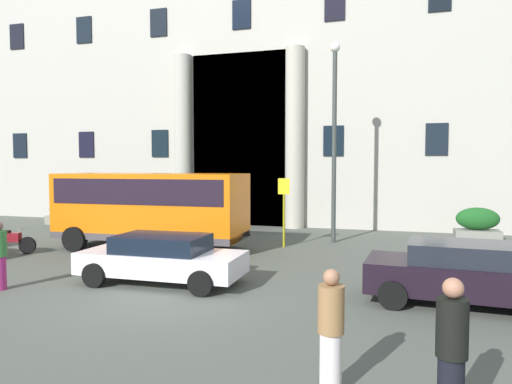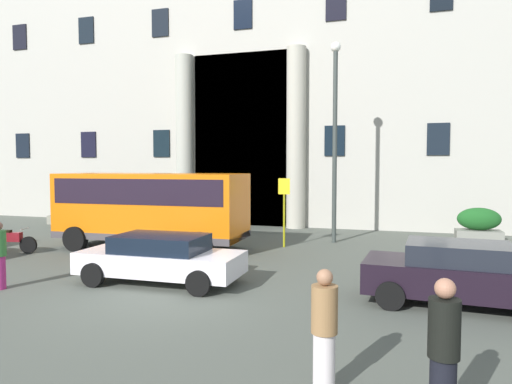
# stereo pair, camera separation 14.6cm
# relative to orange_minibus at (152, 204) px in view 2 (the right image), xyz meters

# --- Properties ---
(ground_plane) EXTENTS (80.00, 64.00, 0.12)m
(ground_plane) POSITION_rel_orange_minibus_xyz_m (3.39, -5.50, -1.73)
(ground_plane) COLOR #4D524A
(office_building_facade) EXTENTS (41.06, 9.72, 19.56)m
(office_building_facade) POSITION_rel_orange_minibus_xyz_m (3.38, 11.98, 8.10)
(office_building_facade) COLOR #ACA99F
(office_building_facade) RESTS_ON ground_plane
(orange_minibus) EXTENTS (6.99, 2.82, 2.80)m
(orange_minibus) POSITION_rel_orange_minibus_xyz_m (0.00, 0.00, 0.00)
(orange_minibus) COLOR orange
(orange_minibus) RESTS_ON ground_plane
(bus_stop_sign) EXTENTS (0.44, 0.08, 2.62)m
(bus_stop_sign) POSITION_rel_orange_minibus_xyz_m (4.61, 1.78, -0.05)
(bus_stop_sign) COLOR #999914
(bus_stop_sign) RESTS_ON ground_plane
(hedge_planter_far_east) EXTENTS (1.83, 0.74, 1.20)m
(hedge_planter_far_east) POSITION_rel_orange_minibus_xyz_m (-8.02, 5.04, -1.09)
(hedge_planter_far_east) COLOR gray
(hedge_planter_far_east) RESTS_ON ground_plane
(hedge_planter_entrance_left) EXTENTS (1.99, 0.93, 1.33)m
(hedge_planter_entrance_left) POSITION_rel_orange_minibus_xyz_m (-2.62, 5.36, -1.03)
(hedge_planter_entrance_left) COLOR slate
(hedge_planter_entrance_left) RESTS_ON ground_plane
(hedge_planter_west) EXTENTS (1.69, 0.92, 1.43)m
(hedge_planter_west) POSITION_rel_orange_minibus_xyz_m (11.81, 4.85, -0.98)
(hedge_planter_west) COLOR gray
(hedge_planter_west) RESTS_ON ground_plane
(parked_sedan_second) EXTENTS (4.13, 2.18, 1.40)m
(parked_sedan_second) POSITION_rel_orange_minibus_xyz_m (10.03, -4.21, -0.95)
(parked_sedan_second) COLOR black
(parked_sedan_second) RESTS_ON ground_plane
(parked_hatchback_near) EXTENTS (4.32, 1.96, 1.28)m
(parked_hatchback_near) POSITION_rel_orange_minibus_xyz_m (2.77, -4.39, -1.00)
(parked_hatchback_near) COLOR white
(parked_hatchback_near) RESTS_ON ground_plane
(motorcycle_near_kerb) EXTENTS (1.98, 0.72, 0.89)m
(motorcycle_near_kerb) POSITION_rel_orange_minibus_xyz_m (-4.44, -2.29, -1.22)
(motorcycle_near_kerb) COLOR black
(motorcycle_near_kerb) RESTS_ON ground_plane
(scooter_by_planter) EXTENTS (1.97, 0.66, 0.89)m
(scooter_by_planter) POSITION_rel_orange_minibus_xyz_m (10.90, -2.51, -1.22)
(scooter_by_planter) COLOR black
(scooter_by_planter) RESTS_ON ground_plane
(motorcycle_far_end) EXTENTS (1.91, 0.55, 0.89)m
(motorcycle_far_end) POSITION_rel_orange_minibus_xyz_m (1.90, -2.16, -1.22)
(motorcycle_far_end) COLOR black
(motorcycle_far_end) RESTS_ON ground_plane
(pedestrian_man_crossing) EXTENTS (0.36, 0.36, 1.71)m
(pedestrian_man_crossing) POSITION_rel_orange_minibus_xyz_m (7.81, -9.05, -0.81)
(pedestrian_man_crossing) COLOR silver
(pedestrian_man_crossing) RESTS_ON ground_plane
(pedestrian_woman_with_bag) EXTENTS (0.36, 0.36, 1.81)m
(pedestrian_woman_with_bag) POSITION_rel_orange_minibus_xyz_m (9.27, -9.56, -0.75)
(pedestrian_woman_with_bag) COLOR black
(pedestrian_woman_with_bag) RESTS_ON ground_plane
(lamppost_plaza_centre) EXTENTS (0.40, 0.40, 7.96)m
(lamppost_plaza_centre) POSITION_rel_orange_minibus_xyz_m (6.28, 3.43, 2.94)
(lamppost_plaza_centre) COLOR #343C39
(lamppost_plaza_centre) RESTS_ON ground_plane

